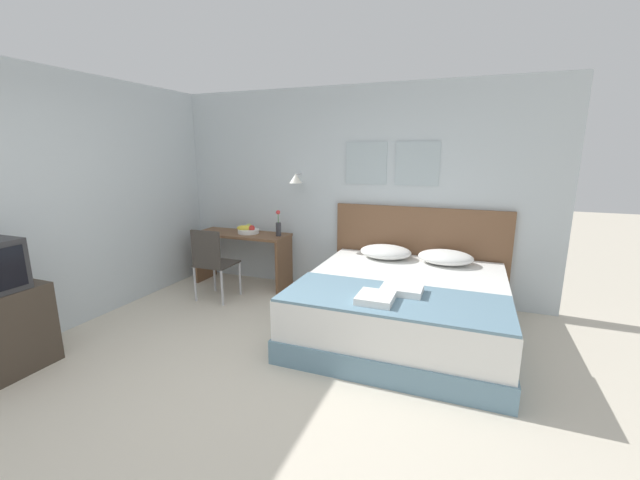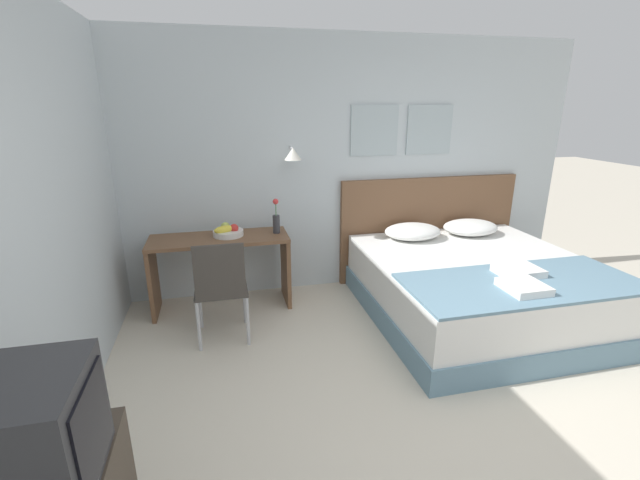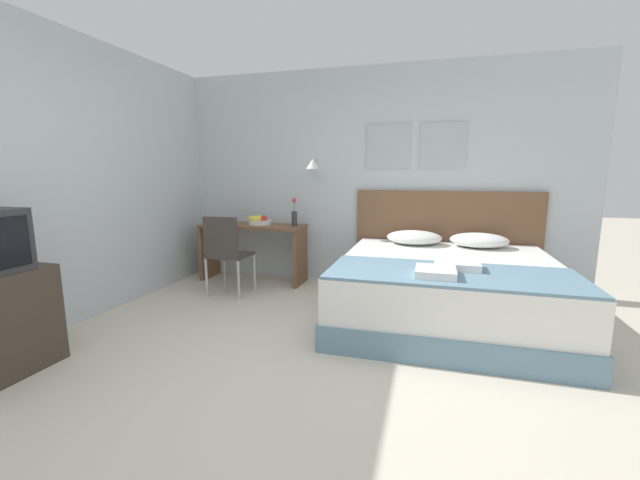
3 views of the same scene
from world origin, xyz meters
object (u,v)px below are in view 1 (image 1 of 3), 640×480
object	(u,v)px
bed	(403,307)
pillow_right	(446,257)
throw_blanket	(393,299)
folded_towel_mid_bed	(376,298)
headboard	(418,254)
pillow_left	(386,252)
folded_towel_near_foot	(402,290)
desk_chair	(212,259)
fruit_bowl	(248,230)
flower_vase	(278,226)
desk	(242,248)

from	to	relation	value
bed	pillow_right	bearing A→B (deg)	65.06
throw_blanket	folded_towel_mid_bed	world-z (taller)	folded_towel_mid_bed
headboard	pillow_left	distance (m)	0.47
folded_towel_near_foot	desk_chair	bearing A→B (deg)	167.69
fruit_bowl	flower_vase	distance (m)	0.48
desk	desk_chair	size ratio (longest dim) A/B	1.44
throw_blanket	flower_vase	xyz separation A→B (m)	(-1.80, 1.38, 0.27)
headboard	fruit_bowl	size ratio (longest dim) A/B	7.21
fruit_bowl	pillow_left	bearing A→B (deg)	-1.58
pillow_right	throw_blanket	bearing A→B (deg)	-104.47
headboard	desk_chair	distance (m)	2.57
folded_towel_mid_bed	flower_vase	world-z (taller)	flower_vase
bed	flower_vase	bearing A→B (deg)	156.50
pillow_left	throw_blanket	xyz separation A→B (m)	(0.35, -1.34, -0.07)
fruit_bowl	desk_chair	bearing A→B (deg)	-97.60
pillow_right	folded_towel_mid_bed	distance (m)	1.55
folded_towel_near_foot	fruit_bowl	world-z (taller)	fruit_bowl
pillow_right	desk_chair	world-z (taller)	desk_chair
pillow_left	fruit_bowl	distance (m)	1.94
folded_towel_mid_bed	desk_chair	bearing A→B (deg)	160.10
pillow_left	desk_chair	bearing A→B (deg)	-161.86
desk	flower_vase	bearing A→B (deg)	1.35
bed	flower_vase	size ratio (longest dim) A/B	5.89
throw_blanket	desk	size ratio (longest dim) A/B	1.45
headboard	desk	world-z (taller)	headboard
headboard	desk_chair	world-z (taller)	headboard
throw_blanket	desk	distance (m)	2.73
folded_towel_mid_bed	fruit_bowl	size ratio (longest dim) A/B	1.07
folded_towel_near_foot	folded_towel_mid_bed	xyz separation A→B (m)	(-0.17, -0.29, 0.00)
pillow_left	pillow_right	bearing A→B (deg)	0.00
pillow_left	flower_vase	bearing A→B (deg)	178.36
pillow_right	desk_chair	xyz separation A→B (m)	(-2.72, -0.66, -0.12)
headboard	folded_towel_mid_bed	size ratio (longest dim) A/B	6.75
headboard	folded_towel_near_foot	bearing A→B (deg)	-87.97
desk	flower_vase	world-z (taller)	flower_vase
desk	folded_towel_near_foot	bearing A→B (deg)	-26.80
desk	bed	bearing A→B (deg)	-18.03
desk	fruit_bowl	bearing A→B (deg)	15.55
pillow_right	throw_blanket	xyz separation A→B (m)	(-0.35, -1.34, -0.07)
throw_blanket	fruit_bowl	size ratio (longest dim) A/B	6.60
throw_blanket	pillow_right	bearing A→B (deg)	75.53
desk	fruit_bowl	xyz separation A→B (m)	(0.09, 0.02, 0.26)
headboard	folded_towel_mid_bed	xyz separation A→B (m)	(-0.12, -1.80, 0.05)
folded_towel_mid_bed	flower_vase	bearing A→B (deg)	137.89
bed	fruit_bowl	distance (m)	2.46
pillow_right	flower_vase	size ratio (longest dim) A/B	1.75
flower_vase	desk_chair	bearing A→B (deg)	-128.95
pillow_left	bed	bearing A→B (deg)	-65.06
pillow_left	desk_chair	world-z (taller)	desk_chair
pillow_right	desk	xyz separation A→B (m)	(-2.71, 0.03, -0.14)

